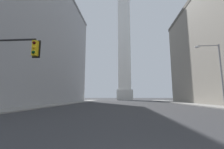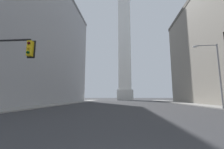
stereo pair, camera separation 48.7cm
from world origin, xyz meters
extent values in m
cube|color=gray|center=(-14.18, 24.35, 0.07)|extent=(5.00, 81.15, 0.15)
cube|color=gray|center=(14.18, 24.35, 0.07)|extent=(5.00, 81.15, 0.15)
cube|color=#9E9EA0|center=(-26.37, 28.64, 14.71)|extent=(22.57, 49.05, 29.41)
cube|color=silver|center=(0.00, 67.63, 2.35)|extent=(7.18, 7.18, 4.70)
cube|color=white|center=(0.00, 67.63, 29.11)|extent=(5.74, 5.74, 48.82)
cylinder|color=black|center=(-9.34, 7.88, 5.64)|extent=(4.98, 0.14, 0.14)
cube|color=yellow|center=(-6.85, 7.88, 4.97)|extent=(0.35, 0.35, 1.10)
cube|color=black|center=(-6.86, 8.06, 4.97)|extent=(0.58, 0.06, 1.32)
sphere|color=#410907|center=(-6.84, 7.69, 5.31)|extent=(0.22, 0.22, 0.22)
sphere|color=yellow|center=(-6.84, 7.69, 4.97)|extent=(0.22, 0.22, 0.22)
sphere|color=#073410|center=(-6.84, 7.69, 4.63)|extent=(0.22, 0.22, 0.22)
cylinder|color=gray|center=(11.75, 17.65, 4.14)|extent=(0.20, 0.20, 8.28)
cylinder|color=gray|center=(10.42, 17.65, 8.13)|extent=(2.66, 0.12, 0.12)
sphere|color=gray|center=(11.75, 17.65, 8.13)|extent=(0.20, 0.20, 0.20)
ellipsoid|color=silver|center=(9.09, 17.65, 8.01)|extent=(0.64, 0.36, 0.26)
camera|label=1|loc=(-0.62, -1.93, 1.56)|focal=24.00mm
camera|label=2|loc=(-0.14, -1.89, 1.56)|focal=24.00mm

